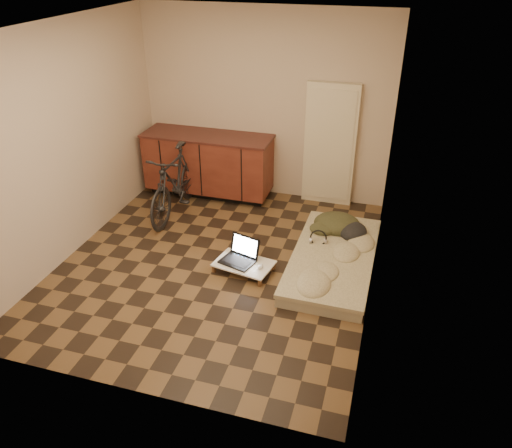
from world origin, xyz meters
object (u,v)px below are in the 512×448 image
(bicycle, at_px, (175,179))
(lap_desk, at_px, (244,264))
(futon, at_px, (333,259))
(laptop, at_px, (240,256))

(bicycle, bearing_deg, lap_desk, -40.20)
(bicycle, distance_m, futon, 2.40)
(bicycle, distance_m, laptop, 1.65)
(futon, distance_m, lap_desk, 1.03)
(lap_desk, xyz_separation_m, laptop, (-0.06, 0.04, 0.07))
(futon, bearing_deg, laptop, -160.19)
(bicycle, relative_size, futon, 0.83)
(lap_desk, distance_m, laptop, 0.10)
(futon, relative_size, lap_desk, 2.69)
(futon, xyz_separation_m, lap_desk, (-0.95, -0.40, 0.01))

